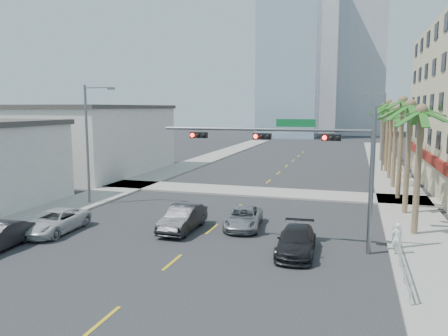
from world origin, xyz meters
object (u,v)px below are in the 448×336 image
object	(u,v)px
car_lane_left	(183,218)
pedestrian	(397,238)
car_parked_far	(55,221)
car_lane_center	(243,218)
traffic_signal_mast	(306,152)
car_lane_right	(296,241)

from	to	relation	value
car_lane_left	pedestrian	xyz separation A→B (m)	(11.87, -1.27, 0.19)
car_parked_far	car_lane_center	xyz separation A→B (m)	(10.40, 4.20, -0.04)
traffic_signal_mast	car_lane_center	distance (m)	6.66
car_lane_center	pedestrian	world-z (taller)	pedestrian
car_lane_center	car_lane_right	distance (m)	5.42
car_lane_left	car_lane_right	world-z (taller)	car_lane_left
car_lane_right	car_lane_left	bearing A→B (deg)	159.74
traffic_signal_mast	car_lane_center	size ratio (longest dim) A/B	2.48
pedestrian	traffic_signal_mast	bearing A→B (deg)	-17.88
car_lane_right	pedestrian	distance (m)	4.91
car_parked_far	car_lane_right	distance (m)	14.14
traffic_signal_mast	car_lane_center	world-z (taller)	traffic_signal_mast
car_lane_right	car_lane_center	bearing A→B (deg)	131.09
traffic_signal_mast	pedestrian	distance (m)	6.11
car_lane_left	car_parked_far	bearing A→B (deg)	-160.18
car_parked_far	pedestrian	size ratio (longest dim) A/B	3.04
traffic_signal_mast	car_lane_right	size ratio (longest dim) A/B	2.44
car_lane_left	car_lane_center	size ratio (longest dim) A/B	1.02
pedestrian	car_lane_center	bearing A→B (deg)	-36.64
traffic_signal_mast	car_lane_right	world-z (taller)	traffic_signal_mast
car_lane_center	pedestrian	xyz separation A→B (m)	(8.54, -2.93, 0.32)
car_lane_right	car_parked_far	bearing A→B (deg)	178.62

